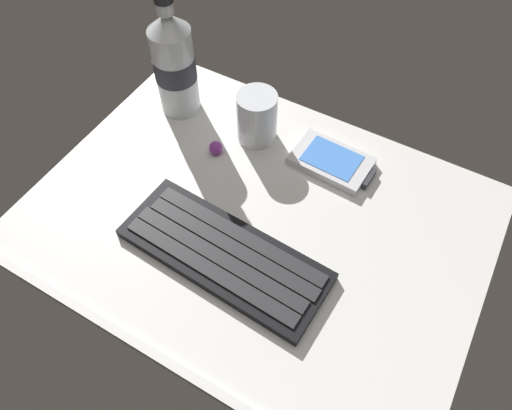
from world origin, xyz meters
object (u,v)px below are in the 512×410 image
object	(u,v)px
juice_cup	(257,119)
water_bottle	(174,64)
trackball_mouse	(216,148)
keyboard	(224,254)
handheld_device	(332,161)

from	to	relation	value
juice_cup	water_bottle	world-z (taller)	water_bottle
water_bottle	trackball_mouse	xyz separation A→B (cm)	(10.84, -5.90, -7.91)
keyboard	juice_cup	xyz separation A→B (cm)	(-7.29, 21.76, 3.10)
juice_cup	trackball_mouse	size ratio (longest dim) A/B	3.86
juice_cup	handheld_device	bearing A→B (deg)	2.31
keyboard	trackball_mouse	distance (cm)	19.03
water_bottle	trackball_mouse	world-z (taller)	water_bottle
handheld_device	water_bottle	xyz separation A→B (cm)	(-27.84, -0.96, 8.28)
handheld_device	water_bottle	bearing A→B (deg)	-178.02
keyboard	juice_cup	size ratio (longest dim) A/B	3.48
handheld_device	trackball_mouse	size ratio (longest dim) A/B	5.94
juice_cup	water_bottle	distance (cm)	15.55
keyboard	handheld_device	bearing A→B (deg)	75.26
trackball_mouse	juice_cup	bearing A→B (deg)	58.75
handheld_device	juice_cup	size ratio (longest dim) A/B	1.54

